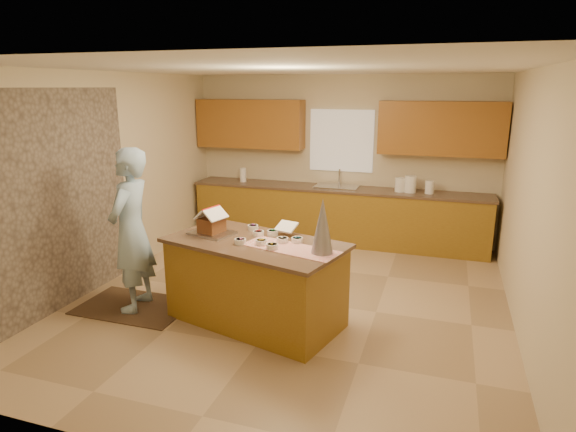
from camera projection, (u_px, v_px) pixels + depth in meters
The scene contains 28 objects.
floor at pixel (291, 300), 5.92m from camera, with size 5.50×5.50×0.00m, color tan.
ceiling at pixel (291, 68), 5.23m from camera, with size 5.50×5.50×0.00m, color silver.
wall_back at pixel (341, 159), 8.10m from camera, with size 5.50×5.50×0.00m, color beige.
wall_front at pixel (157, 278), 3.05m from camera, with size 5.50×5.50×0.00m, color beige.
wall_left at pixel (108, 179), 6.33m from camera, with size 5.50×5.50×0.00m, color beige.
wall_right at pixel (531, 208), 4.83m from camera, with size 5.50×5.50×0.00m, color beige.
stone_accent at pixel (65, 200), 5.61m from camera, with size 2.50×2.50×0.00m, color gray.
window_curtain at pixel (342, 141), 8.00m from camera, with size 1.05×0.03×1.00m, color white.
back_counter_base at pixel (336, 216), 8.06m from camera, with size 4.80×0.60×0.88m, color olive.
back_counter_top at pixel (337, 189), 7.94m from camera, with size 4.85×0.63×0.04m, color brown.
upper_cabinet_left at pixel (250, 124), 8.26m from camera, with size 1.85×0.35×0.80m, color #955F1F.
upper_cabinet_right at pixel (441, 129), 7.33m from camera, with size 1.85×0.35×0.80m, color #955F1F.
sink at pixel (337, 189), 7.95m from camera, with size 0.70×0.45×0.12m, color silver.
faucet at pixel (339, 177), 8.07m from camera, with size 0.03×0.03×0.28m, color silver.
island_base at pixel (256, 284), 5.29m from camera, with size 1.81×0.91×0.89m, color olive.
island_top at pixel (255, 243), 5.17m from camera, with size 1.89×0.99×0.04m, color brown.
table_runner at pixel (291, 248), 4.92m from camera, with size 1.01×0.36×0.01m, color #A8190C.
baking_tray at pixel (212, 233), 5.41m from camera, with size 0.46×0.34×0.03m, color silver.
cookbook at pixel (286, 227), 5.37m from camera, with size 0.22×0.02×0.18m, color white.
tinsel_tree at pixel (322, 226), 4.72m from camera, with size 0.22×0.22×0.55m, color #B2B1BE.
rug at pixel (134, 306), 5.74m from camera, with size 1.27×0.83×0.01m, color black.
boy at pixel (131, 230), 5.48m from camera, with size 0.68×0.45×1.87m, color #97BAD7.
canister_a at pixel (400, 185), 7.61m from camera, with size 0.16×0.16×0.22m, color white.
canister_b at pixel (410, 184), 7.56m from camera, with size 0.18×0.18×0.26m, color white.
canister_c at pixel (430, 187), 7.48m from camera, with size 0.14×0.14×0.20m, color white.
paper_towel at pixel (243, 175), 8.40m from camera, with size 0.11×0.11×0.24m, color white.
gingerbread_house at pixel (212, 223), 5.38m from camera, with size 0.34×0.34×0.28m.
candy_bowls at pixel (267, 238), 5.19m from camera, with size 0.74×0.70×0.06m.
Camera 1 is at (1.67, -5.20, 2.51)m, focal length 30.45 mm.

